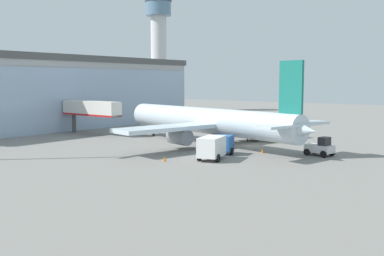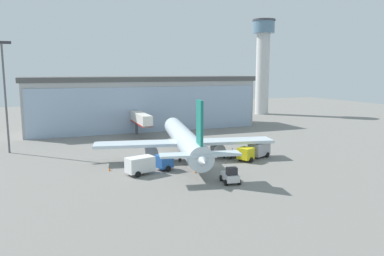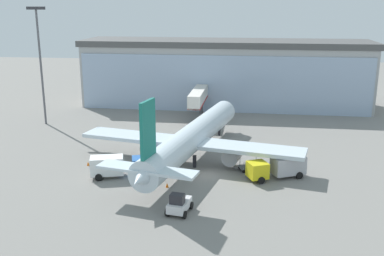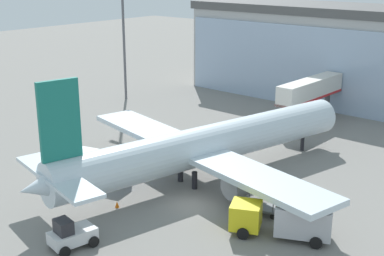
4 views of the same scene
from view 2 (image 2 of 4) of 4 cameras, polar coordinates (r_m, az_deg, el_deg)
The scene contains 12 objects.
ground at distance 62.07m, azimuth 2.79°, elevation -5.40°, with size 240.00×240.00×0.00m, color gray.
terminal_building at distance 99.28m, azimuth -7.41°, elevation 3.85°, with size 59.70×15.07×13.64m.
jet_bridge at distance 85.79m, azimuth -7.79°, elevation 1.33°, with size 2.54×12.60×5.58m.
control_tower at distance 134.05m, azimuth 10.74°, elevation 10.18°, with size 7.78×7.78×32.48m.
apron_light_mast at distance 76.26m, azimuth -26.64°, elevation 5.43°, with size 3.20×0.40×20.38m.
airplane at distance 64.60m, azimuth -1.15°, elevation -1.81°, with size 30.61×35.12×11.27m.
catering_truck at distance 56.28m, azimuth -6.72°, elevation -5.40°, with size 7.62×4.01×2.65m.
fuel_truck at distance 65.88m, azimuth 9.57°, elevation -3.37°, with size 7.55×5.08×2.65m.
baggage_cart at distance 66.24m, azimuth 6.03°, elevation -4.09°, with size 3.19×2.49×1.50m.
pushback_tug at distance 51.50m, azimuth 5.87°, elevation -7.29°, with size 2.67×3.47×2.30m.
safety_cone_nose at distance 56.32m, azimuth 0.56°, elevation -6.58°, with size 0.36×0.36×0.55m, color orange.
safety_cone_wingtip at distance 58.70m, azimuth -12.46°, elevation -6.15°, with size 0.36×0.36×0.55m, color orange.
Camera 2 is at (-25.86, -54.36, 15.14)m, focal length 35.00 mm.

